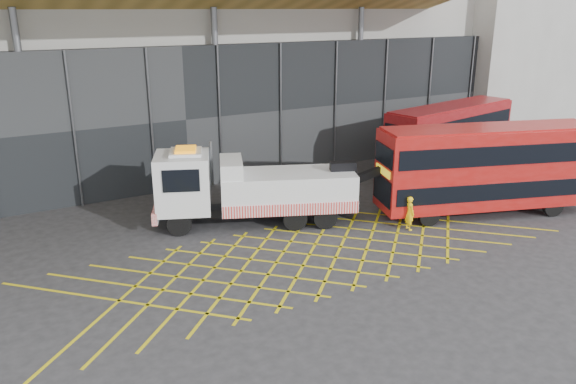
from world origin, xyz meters
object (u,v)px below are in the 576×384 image
bus_towed (487,166)px  bus_second (450,134)px  recovery_truck (249,188)px  worker (410,213)px

bus_towed → bus_second: bearing=76.1°
recovery_truck → bus_towed: bearing=0.0°
bus_second → worker: (-9.04, -6.69, -1.51)m
recovery_truck → bus_second: size_ratio=1.03×
bus_second → worker: size_ratio=6.47×
bus_second → worker: bearing=-154.6°
recovery_truck → bus_towed: size_ratio=0.98×
worker → bus_second: bearing=-44.1°
recovery_truck → worker: (6.22, -4.40, -0.99)m
bus_second → worker: 11.35m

